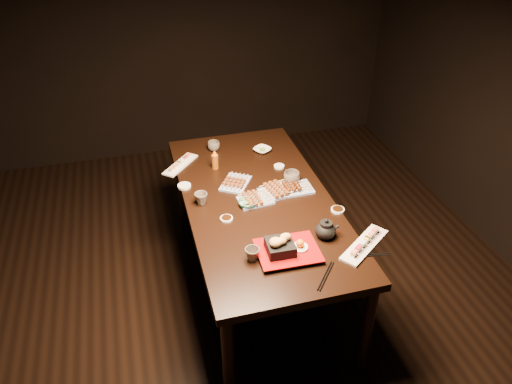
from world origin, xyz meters
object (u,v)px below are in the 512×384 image
(teacup_mid_right, at_px, (292,178))
(condiment_bottle, at_px, (215,159))
(teacup_near_left, at_px, (252,254))
(edamame_bowl_cream, at_px, (262,150))
(dining_table, at_px, (258,245))
(sushi_platter_far, at_px, (180,163))
(yakitori_plate_right, at_px, (279,188))
(teacup_far_left, at_px, (201,199))
(yakitori_plate_left, at_px, (235,181))
(sushi_platter_near, at_px, (365,242))
(edamame_bowl_green, at_px, (248,203))
(teapot, at_px, (326,228))
(tempura_tray, at_px, (288,245))
(teacup_far_right, at_px, (214,146))
(yakitori_plate_center, at_px, (255,198))

(teacup_mid_right, bearing_deg, condiment_bottle, 144.51)
(teacup_near_left, bearing_deg, edamame_bowl_cream, 71.58)
(dining_table, bearing_deg, teacup_near_left, -126.10)
(sushi_platter_far, xyz_separation_m, yakitori_plate_right, (0.56, -0.50, 0.01))
(yakitori_plate_right, xyz_separation_m, teacup_far_left, (-0.50, 0.00, 0.01))
(yakitori_plate_right, relative_size, teacup_mid_right, 2.17)
(yakitori_plate_left, bearing_deg, teacup_near_left, -154.06)
(sushi_platter_near, distance_m, yakitori_plate_left, 0.96)
(edamame_bowl_green, distance_m, teapot, 0.54)
(teacup_mid_right, bearing_deg, yakitori_plate_right, -145.34)
(dining_table, height_order, teacup_far_left, teacup_far_left)
(yakitori_plate_right, height_order, condiment_bottle, condiment_bottle)
(sushi_platter_far, relative_size, yakitori_plate_left, 1.48)
(edamame_bowl_cream, height_order, teacup_far_left, teacup_far_left)
(edamame_bowl_green, bearing_deg, yakitori_plate_left, 93.59)
(condiment_bottle, bearing_deg, tempura_tray, -78.29)
(tempura_tray, bearing_deg, teacup_near_left, -179.49)
(teacup_far_left, bearing_deg, teapot, -39.27)
(sushi_platter_near, bearing_deg, yakitori_plate_left, 87.87)
(edamame_bowl_green, bearing_deg, condiment_bottle, 101.95)
(teacup_far_left, bearing_deg, edamame_bowl_green, -19.96)
(teacup_far_right, xyz_separation_m, condiment_bottle, (-0.04, -0.25, 0.03))
(sushi_platter_near, distance_m, teacup_far_right, 1.41)
(sushi_platter_near, relative_size, condiment_bottle, 2.70)
(teacup_far_right, bearing_deg, condiment_bottle, -99.09)
(sushi_platter_near, relative_size, yakitori_plate_right, 1.64)
(yakitori_plate_right, height_order, teacup_far_right, teacup_far_right)
(sushi_platter_near, relative_size, teacup_far_left, 4.65)
(sushi_platter_far, relative_size, teacup_near_left, 4.02)
(yakitori_plate_center, xyz_separation_m, yakitori_plate_right, (0.17, 0.06, 0.00))
(sushi_platter_far, relative_size, edamame_bowl_green, 2.83)
(tempura_tray, bearing_deg, edamame_bowl_green, 103.20)
(teacup_mid_right, xyz_separation_m, teacup_far_left, (-0.61, -0.07, -0.00))
(teacup_far_left, bearing_deg, yakitori_plate_center, -11.13)
(yakitori_plate_center, height_order, teacup_far_right, teacup_far_right)
(edamame_bowl_cream, distance_m, teacup_mid_right, 0.46)
(yakitori_plate_right, height_order, teacup_mid_right, teacup_mid_right)
(teapot, bearing_deg, teacup_far_right, 110.55)
(tempura_tray, bearing_deg, dining_table, 93.52)
(teacup_far_left, bearing_deg, teacup_far_right, 72.21)
(edamame_bowl_cream, xyz_separation_m, condiment_bottle, (-0.37, -0.14, 0.05))
(sushi_platter_near, bearing_deg, dining_table, 90.43)
(tempura_tray, bearing_deg, teapot, 19.89)
(yakitori_plate_center, relative_size, edamame_bowl_green, 1.82)
(yakitori_plate_left, xyz_separation_m, teacup_near_left, (-0.08, -0.74, 0.01))
(sushi_platter_far, bearing_deg, sushi_platter_near, 78.66)
(edamame_bowl_cream, bearing_deg, yakitori_plate_left, -127.74)
(yakitori_plate_right, xyz_separation_m, tempura_tray, (-0.13, -0.58, 0.03))
(tempura_tray, bearing_deg, yakitori_plate_left, 100.52)
(sushi_platter_far, height_order, teacup_mid_right, teacup_mid_right)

